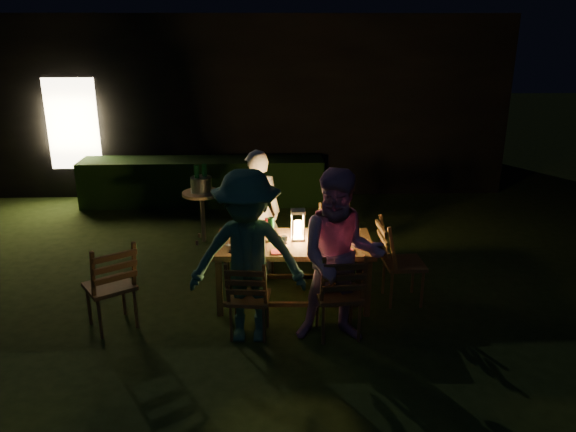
{
  "coord_description": "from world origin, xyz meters",
  "views": [
    {
      "loc": [
        0.65,
        -5.83,
        3.03
      ],
      "look_at": [
        0.87,
        0.24,
        0.94
      ],
      "focal_mm": 35.0,
      "sensor_mm": 36.0,
      "label": 1
    }
  ],
  "objects_px": {
    "bottle_table": "(271,230)",
    "person_opp_right": "(340,258)",
    "chair_near_right": "(338,309)",
    "bottle_bucket_a": "(197,182)",
    "person_house_side": "(257,212)",
    "side_table": "(202,198)",
    "chair_spare": "(112,301)",
    "lantern": "(298,227)",
    "chair_far_right": "(336,252)",
    "ice_bucket": "(201,185)",
    "person_opp_left": "(248,258)",
    "bottle_bucket_b": "(205,180)",
    "chair_near_left": "(249,311)",
    "dining_table": "(293,247)",
    "chair_far_left": "(258,250)",
    "chair_end": "(401,276)"
  },
  "relations": [
    {
      "from": "chair_spare",
      "to": "chair_near_right",
      "type": "bearing_deg",
      "value": -39.89
    },
    {
      "from": "chair_near_right",
      "to": "person_opp_right",
      "type": "bearing_deg",
      "value": -100.61
    },
    {
      "from": "chair_near_left",
      "to": "bottle_bucket_a",
      "type": "bearing_deg",
      "value": 113.69
    },
    {
      "from": "ice_bucket",
      "to": "chair_near_left",
      "type": "bearing_deg",
      "value": -74.29
    },
    {
      "from": "bottle_bucket_a",
      "to": "lantern",
      "type": "bearing_deg",
      "value": -53.77
    },
    {
      "from": "chair_spare",
      "to": "person_house_side",
      "type": "distance_m",
      "value": 2.09
    },
    {
      "from": "chair_near_left",
      "to": "bottle_table",
      "type": "xyz_separation_m",
      "value": [
        0.23,
        0.76,
        0.59
      ]
    },
    {
      "from": "person_house_side",
      "to": "side_table",
      "type": "relative_size",
      "value": 2.12
    },
    {
      "from": "bottle_table",
      "to": "person_opp_right",
      "type": "bearing_deg",
      "value": -51.81
    },
    {
      "from": "person_house_side",
      "to": "chair_spare",
      "type": "bearing_deg",
      "value": 44.99
    },
    {
      "from": "bottle_bucket_a",
      "to": "chair_far_right",
      "type": "bearing_deg",
      "value": -31.05
    },
    {
      "from": "chair_near_right",
      "to": "person_opp_left",
      "type": "height_order",
      "value": "person_opp_left"
    },
    {
      "from": "bottle_bucket_b",
      "to": "chair_near_right",
      "type": "bearing_deg",
      "value": -59.64
    },
    {
      "from": "chair_far_right",
      "to": "bottle_table",
      "type": "distance_m",
      "value": 1.26
    },
    {
      "from": "ice_bucket",
      "to": "bottle_bucket_a",
      "type": "distance_m",
      "value": 0.08
    },
    {
      "from": "dining_table",
      "to": "person_opp_left",
      "type": "distance_m",
      "value": 0.96
    },
    {
      "from": "chair_far_right",
      "to": "ice_bucket",
      "type": "distance_m",
      "value": 2.22
    },
    {
      "from": "chair_near_right",
      "to": "bottle_bucket_a",
      "type": "relative_size",
      "value": 3.11
    },
    {
      "from": "dining_table",
      "to": "chair_far_left",
      "type": "bearing_deg",
      "value": 120.37
    },
    {
      "from": "side_table",
      "to": "chair_near_left",
      "type": "bearing_deg",
      "value": -74.29
    },
    {
      "from": "chair_near_right",
      "to": "bottle_bucket_b",
      "type": "relative_size",
      "value": 3.11
    },
    {
      "from": "chair_far_right",
      "to": "person_house_side",
      "type": "xyz_separation_m",
      "value": [
        -0.99,
        0.09,
        0.52
      ]
    },
    {
      "from": "side_table",
      "to": "chair_far_left",
      "type": "bearing_deg",
      "value": -54.08
    },
    {
      "from": "chair_near_left",
      "to": "chair_far_right",
      "type": "height_order",
      "value": "chair_far_right"
    },
    {
      "from": "person_opp_right",
      "to": "bottle_table",
      "type": "xyz_separation_m",
      "value": [
        -0.67,
        0.85,
        -0.01
      ]
    },
    {
      "from": "chair_far_left",
      "to": "side_table",
      "type": "bearing_deg",
      "value": -55.99
    },
    {
      "from": "chair_spare",
      "to": "lantern",
      "type": "distance_m",
      "value": 2.13
    },
    {
      "from": "chair_near_right",
      "to": "chair_far_right",
      "type": "height_order",
      "value": "chair_near_right"
    },
    {
      "from": "chair_near_right",
      "to": "bottle_table",
      "type": "height_order",
      "value": "bottle_table"
    },
    {
      "from": "ice_bucket",
      "to": "side_table",
      "type": "bearing_deg",
      "value": -90.0
    },
    {
      "from": "chair_end",
      "to": "side_table",
      "type": "distance_m",
      "value": 3.16
    },
    {
      "from": "chair_far_right",
      "to": "person_house_side",
      "type": "bearing_deg",
      "value": -9.71
    },
    {
      "from": "person_house_side",
      "to": "bottle_table",
      "type": "distance_m",
      "value": 0.85
    },
    {
      "from": "chair_far_right",
      "to": "chair_end",
      "type": "height_order",
      "value": "chair_end"
    },
    {
      "from": "chair_far_right",
      "to": "side_table",
      "type": "bearing_deg",
      "value": -37.13
    },
    {
      "from": "person_house_side",
      "to": "ice_bucket",
      "type": "relative_size",
      "value": 5.32
    },
    {
      "from": "chair_far_left",
      "to": "person_house_side",
      "type": "bearing_deg",
      "value": -95.96
    },
    {
      "from": "chair_end",
      "to": "bottle_bucket_a",
      "type": "bearing_deg",
      "value": -129.5
    },
    {
      "from": "ice_bucket",
      "to": "lantern",
      "type": "bearing_deg",
      "value": -55.4
    },
    {
      "from": "side_table",
      "to": "bottle_bucket_b",
      "type": "relative_size",
      "value": 2.36
    },
    {
      "from": "person_house_side",
      "to": "bottle_table",
      "type": "height_order",
      "value": "person_house_side"
    },
    {
      "from": "person_opp_left",
      "to": "bottle_bucket_b",
      "type": "height_order",
      "value": "person_opp_left"
    },
    {
      "from": "bottle_table",
      "to": "ice_bucket",
      "type": "xyz_separation_m",
      "value": [
        -0.98,
        1.89,
        -0.01
      ]
    },
    {
      "from": "person_opp_left",
      "to": "person_opp_right",
      "type": "bearing_deg",
      "value": -0.0
    },
    {
      "from": "chair_far_left",
      "to": "side_table",
      "type": "height_order",
      "value": "chair_far_left"
    },
    {
      "from": "chair_far_right",
      "to": "chair_spare",
      "type": "height_order",
      "value": "chair_spare"
    },
    {
      "from": "chair_near_right",
      "to": "chair_near_left",
      "type": "bearing_deg",
      "value": 172.39
    },
    {
      "from": "chair_near_right",
      "to": "person_house_side",
      "type": "distance_m",
      "value": 1.89
    },
    {
      "from": "chair_end",
      "to": "person_opp_left",
      "type": "distance_m",
      "value": 1.95
    },
    {
      "from": "person_house_side",
      "to": "person_opp_right",
      "type": "xyz_separation_m",
      "value": [
        0.83,
        -1.67,
        0.09
      ]
    }
  ]
}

